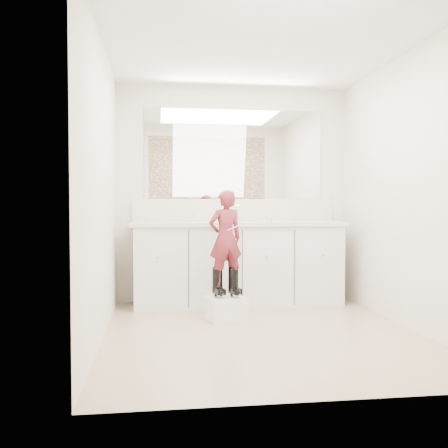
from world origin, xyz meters
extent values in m
plane|color=#867558|center=(0.00, 0.00, 0.00)|extent=(3.00, 3.00, 0.00)
plane|color=white|center=(0.00, 0.00, 2.40)|extent=(3.00, 3.00, 0.00)
plane|color=beige|center=(0.00, 1.50, 1.20)|extent=(2.60, 0.00, 2.60)
plane|color=beige|center=(0.00, -1.50, 1.20)|extent=(2.60, 0.00, 2.60)
plane|color=beige|center=(-1.30, 0.00, 1.20)|extent=(0.00, 3.00, 3.00)
plane|color=beige|center=(1.30, 0.00, 1.20)|extent=(0.00, 3.00, 3.00)
cube|color=silver|center=(0.00, 1.23, 0.42)|extent=(2.20, 0.55, 0.85)
cube|color=beige|center=(0.00, 1.21, 0.87)|extent=(2.28, 0.58, 0.04)
cube|color=beige|center=(0.00, 1.49, 1.02)|extent=(2.28, 0.03, 0.25)
cube|color=white|center=(0.00, 1.49, 1.64)|extent=(2.00, 0.02, 1.00)
cube|color=#472819|center=(0.00, -1.49, 1.65)|extent=(2.00, 0.01, 1.20)
cylinder|color=silver|center=(0.00, 1.38, 0.94)|extent=(0.08, 0.08, 0.10)
imported|color=beige|center=(0.33, 1.19, 0.93)|extent=(0.12, 0.12, 0.09)
imported|color=silver|center=(-0.42, 1.26, 0.98)|extent=(0.09, 0.09, 0.17)
cube|color=white|center=(-0.23, 0.50, 0.11)|extent=(0.39, 0.36, 0.21)
imported|color=#AE3547|center=(-0.23, 0.52, 0.76)|extent=(0.37, 0.29, 0.90)
cylinder|color=pink|center=(-0.16, 0.44, 0.86)|extent=(0.13, 0.05, 0.06)
camera|label=1|loc=(-0.87, -4.07, 1.06)|focal=40.00mm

